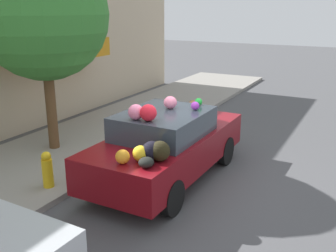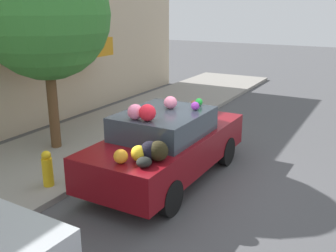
{
  "view_description": "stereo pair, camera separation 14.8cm",
  "coord_description": "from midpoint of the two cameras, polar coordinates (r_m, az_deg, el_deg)",
  "views": [
    {
      "loc": [
        -6.54,
        -3.58,
        3.39
      ],
      "look_at": [
        0.0,
        -0.13,
        1.12
      ],
      "focal_mm": 42.0,
      "sensor_mm": 36.0,
      "label": 1
    },
    {
      "loc": [
        -6.47,
        -3.71,
        3.39
      ],
      "look_at": [
        0.0,
        -0.13,
        1.12
      ],
      "focal_mm": 42.0,
      "sensor_mm": 36.0,
      "label": 2
    }
  ],
  "objects": [
    {
      "name": "fire_hydrant",
      "position": [
        7.72,
        -17.64,
        -6.04
      ],
      "size": [
        0.2,
        0.2,
        0.7
      ],
      "color": "gold",
      "rests_on": "sidewalk_curb"
    },
    {
      "name": "sidewalk_curb",
      "position": [
        9.67,
        -15.47,
        -3.7
      ],
      "size": [
        24.0,
        3.2,
        0.12
      ],
      "color": "gray",
      "rests_on": "ground"
    },
    {
      "name": "ground_plane",
      "position": [
        8.19,
        -1.32,
        -7.38
      ],
      "size": [
        60.0,
        60.0,
        0.0
      ],
      "primitive_type": "plane",
      "color": "#4C4C4F"
    },
    {
      "name": "street_tree",
      "position": [
        9.34,
        -18.16,
        15.11
      ],
      "size": [
        2.9,
        2.9,
        4.54
      ],
      "color": "brown",
      "rests_on": "sidewalk_curb"
    },
    {
      "name": "art_car",
      "position": [
        7.79,
        -0.67,
        -2.58
      ],
      "size": [
        4.09,
        1.74,
        1.74
      ],
      "rotation": [
        0.0,
        0.0,
        -0.01
      ],
      "color": "maroon",
      "rests_on": "ground"
    }
  ]
}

